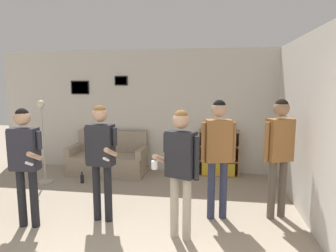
% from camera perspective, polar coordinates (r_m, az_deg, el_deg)
% --- Properties ---
extents(wall_back, '(7.46, 0.08, 2.70)m').
position_cam_1_polar(wall_back, '(6.70, -1.67, 2.90)').
color(wall_back, beige).
rests_on(wall_back, ground_plane).
extents(wall_right, '(0.06, 6.53, 2.70)m').
position_cam_1_polar(wall_right, '(4.71, 25.41, -0.26)').
color(wall_right, beige).
rests_on(wall_right, ground_plane).
extents(couch, '(1.66, 0.80, 0.90)m').
position_cam_1_polar(couch, '(6.76, -11.21, -6.30)').
color(couch, gray).
rests_on(couch, ground_plane).
extents(bookshelf, '(0.85, 0.30, 0.97)m').
position_cam_1_polar(bookshelf, '(6.51, 9.61, -5.13)').
color(bookshelf, olive).
rests_on(bookshelf, ground_plane).
extents(floor_lamp, '(0.28, 0.28, 1.65)m').
position_cam_1_polar(floor_lamp, '(6.35, -22.69, -2.30)').
color(floor_lamp, '#ADA89E').
rests_on(floor_lamp, ground_plane).
extents(person_player_foreground_left, '(0.51, 0.44, 1.65)m').
position_cam_1_polar(person_player_foreground_left, '(4.48, -25.62, -5.08)').
color(person_player_foreground_left, black).
rests_on(person_player_foreground_left, ground_plane).
extents(person_player_foreground_center, '(0.50, 0.49, 1.68)m').
position_cam_1_polar(person_player_foreground_center, '(4.32, -12.66, -4.65)').
color(person_player_foreground_center, black).
rests_on(person_player_foreground_center, ground_plane).
extents(person_watcher_holding_cup, '(0.57, 0.37, 1.66)m').
position_cam_1_polar(person_watcher_holding_cup, '(3.74, 2.43, -6.70)').
color(person_watcher_holding_cup, '#B7AD99').
rests_on(person_watcher_holding_cup, ground_plane).
extents(person_spectator_near_bookshelf, '(0.49, 0.28, 1.75)m').
position_cam_1_polar(person_spectator_near_bookshelf, '(4.34, 9.56, -3.84)').
color(person_spectator_near_bookshelf, '#2D334C').
rests_on(person_spectator_near_bookshelf, ground_plane).
extents(person_spectator_far_right, '(0.46, 0.33, 1.76)m').
position_cam_1_polar(person_spectator_far_right, '(4.59, 20.46, -3.47)').
color(person_spectator_far_right, brown).
rests_on(person_spectator_far_right, ground_plane).
extents(bottle_on_floor, '(0.07, 0.07, 0.23)m').
position_cam_1_polar(bottle_on_floor, '(6.27, -16.04, -9.60)').
color(bottle_on_floor, black).
rests_on(bottle_on_floor, ground_plane).
extents(drinking_cup, '(0.07, 0.07, 0.11)m').
position_cam_1_polar(drinking_cup, '(6.41, 9.20, -0.42)').
color(drinking_cup, yellow).
rests_on(drinking_cup, bookshelf).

